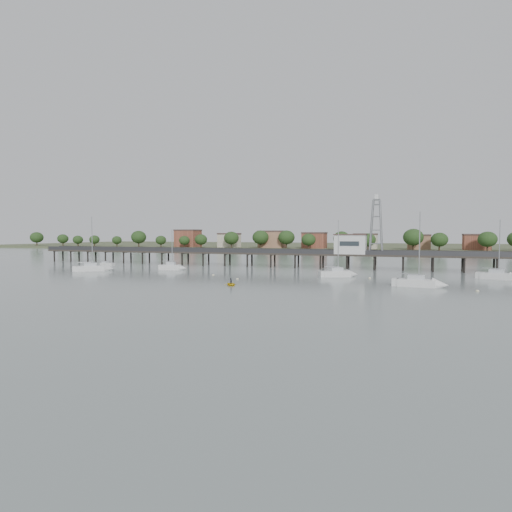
% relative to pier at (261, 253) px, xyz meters
% --- Properties ---
extents(ground_plane, '(500.00, 500.00, 0.00)m').
position_rel_pier_xyz_m(ground_plane, '(0.00, -60.00, -3.79)').
color(ground_plane, slate).
rests_on(ground_plane, ground).
extents(pier, '(150.00, 5.00, 5.50)m').
position_rel_pier_xyz_m(pier, '(0.00, 0.00, 0.00)').
color(pier, '#2D2823').
rests_on(pier, ground).
extents(pier_building, '(8.40, 5.40, 5.30)m').
position_rel_pier_xyz_m(pier_building, '(25.00, 0.00, 2.87)').
color(pier_building, silver).
rests_on(pier_building, ground).
extents(lattice_tower, '(3.20, 3.20, 15.50)m').
position_rel_pier_xyz_m(lattice_tower, '(31.50, 0.00, 7.31)').
color(lattice_tower, slate).
rests_on(lattice_tower, ground).
extents(sailboat_b, '(6.82, 3.37, 11.00)m').
position_rel_pier_xyz_m(sailboat_b, '(-17.71, -17.80, -3.14)').
color(sailboat_b, silver).
rests_on(sailboat_b, ground).
extents(sailboat_e, '(8.12, 4.80, 12.95)m').
position_rel_pier_xyz_m(sailboat_e, '(57.69, -16.09, -3.15)').
color(sailboat_e, silver).
rests_on(sailboat_e, ground).
extents(sailboat_d, '(8.66, 3.17, 13.99)m').
position_rel_pier_xyz_m(sailboat_d, '(42.06, -34.47, -3.16)').
color(sailboat_d, silver).
rests_on(sailboat_d, ground).
extents(sailboat_a, '(8.46, 7.51, 14.47)m').
position_rel_pier_xyz_m(sailboat_a, '(-34.83, -26.68, -3.16)').
color(sailboat_a, silver).
rests_on(sailboat_a, ground).
extents(sailboat_c, '(7.99, 5.71, 12.98)m').
position_rel_pier_xyz_m(sailboat_c, '(25.68, -21.06, -3.15)').
color(sailboat_c, silver).
rests_on(sailboat_c, ground).
extents(white_tender, '(4.00, 1.74, 1.54)m').
position_rel_pier_xyz_m(white_tender, '(-42.37, -13.31, -3.32)').
color(white_tender, silver).
rests_on(white_tender, ground).
extents(yellow_dinghy, '(2.17, 1.71, 3.04)m').
position_rel_pier_xyz_m(yellow_dinghy, '(9.02, -43.62, -3.79)').
color(yellow_dinghy, yellow).
rests_on(yellow_dinghy, ground).
extents(dinghy_occupant, '(0.64, 1.22, 0.28)m').
position_rel_pier_xyz_m(dinghy_occupant, '(9.02, -43.62, -3.79)').
color(dinghy_occupant, black).
rests_on(dinghy_occupant, ground).
extents(mooring_buoys, '(87.58, 15.52, 0.39)m').
position_rel_pier_xyz_m(mooring_buoys, '(9.82, -30.38, -3.71)').
color(mooring_buoys, beige).
rests_on(mooring_buoys, ground).
extents(far_shore, '(500.00, 170.00, 10.40)m').
position_rel_pier_xyz_m(far_shore, '(0.36, 179.58, -2.85)').
color(far_shore, '#475133').
rests_on(far_shore, ground).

